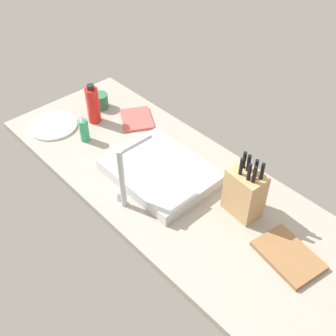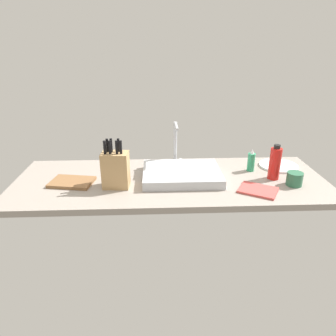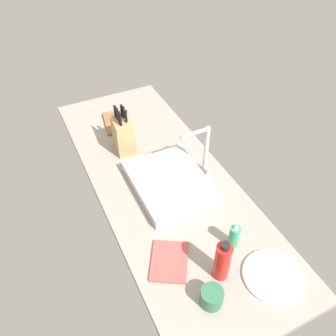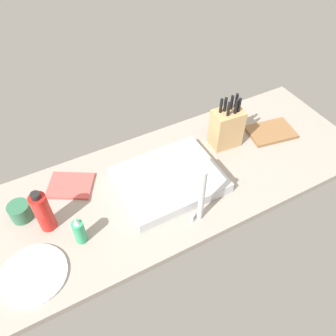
{
  "view_description": "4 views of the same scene",
  "coord_description": "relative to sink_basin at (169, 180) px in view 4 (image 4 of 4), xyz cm",
  "views": [
    {
      "loc": [
        -91.85,
        88.5,
        127.2
      ],
      "look_at": [
        3.82,
        -0.25,
        9.12
      ],
      "focal_mm": 44.04,
      "sensor_mm": 36.0,
      "label": 1
    },
    {
      "loc": [
        -8.84,
        -166.52,
        78.71
      ],
      "look_at": [
        -1.42,
        0.36,
        10.44
      ],
      "focal_mm": 33.33,
      "sensor_mm": 36.0,
      "label": 2
    },
    {
      "loc": [
        115.84,
        -52.16,
        130.63
      ],
      "look_at": [
        -0.73,
        4.38,
        8.53
      ],
      "focal_mm": 36.62,
      "sensor_mm": 36.0,
      "label": 3
    },
    {
      "loc": [
        53.47,
        88.06,
        120.69
      ],
      "look_at": [
        6.19,
        -0.3,
        11.86
      ],
      "focal_mm": 36.11,
      "sensor_mm": 36.0,
      "label": 4
    }
  ],
  "objects": [
    {
      "name": "countertop_slab",
      "position": [
        -6.71,
        -1.54,
        -4.38
      ],
      "size": [
        181.14,
        67.6,
        3.5
      ],
      "primitive_type": "cube",
      "color": "gray",
      "rests_on": "ground"
    },
    {
      "name": "coffee_mug",
      "position": [
        62.12,
        -12.71,
        1.18
      ],
      "size": [
        8.81,
        8.81,
        7.61
      ],
      "primitive_type": "cylinder",
      "color": "#2D6647",
      "rests_on": "countertop_slab"
    },
    {
      "name": "dinner_plate",
      "position": [
        64.04,
        15.25,
        -2.03
      ],
      "size": [
        24.39,
        24.39,
        1.2
      ],
      "primitive_type": "cylinder",
      "color": "white",
      "rests_on": "countertop_slab"
    },
    {
      "name": "knife_block",
      "position": [
        -37.14,
        -10.23,
        7.82
      ],
      "size": [
        14.98,
        10.94,
        27.21
      ],
      "rotation": [
        0.0,
        0.0,
        -0.08
      ],
      "color": "tan",
      "rests_on": "countertop_slab"
    },
    {
      "name": "faucet",
      "position": [
        -2.33,
        20.16,
        14.42
      ],
      "size": [
        5.5,
        16.28,
        28.36
      ],
      "color": "#B7BABF",
      "rests_on": "countertop_slab"
    },
    {
      "name": "dish_towel",
      "position": [
        39.71,
        -19.39,
        -2.03
      ],
      "size": [
        24.31,
        22.71,
        1.2
      ],
      "primitive_type": "cube",
      "rotation": [
        0.0,
        0.0,
        -0.53
      ],
      "color": "#CC4C47",
      "rests_on": "countertop_slab"
    },
    {
      "name": "sink_basin",
      "position": [
        0.0,
        0.0,
        0.0
      ],
      "size": [
        45.18,
        35.37,
        5.25
      ],
      "primitive_type": "cube",
      "color": "#B7BABF",
      "rests_on": "countertop_slab"
    },
    {
      "name": "cutting_board",
      "position": [
        -62.97,
        -5.15,
        -1.73
      ],
      "size": [
        25.83,
        19.84,
        1.8
      ],
      "primitive_type": "cube",
      "rotation": [
        0.0,
        0.0,
        -0.17
      ],
      "color": "brown",
      "rests_on": "countertop_slab"
    },
    {
      "name": "soap_bottle",
      "position": [
        43.87,
        9.31,
        3.51
      ],
      "size": [
        4.52,
        4.52,
        14.09
      ],
      "color": "#2D9966",
      "rests_on": "countertop_slab"
    },
    {
      "name": "water_bottle",
      "position": [
        53.66,
        -3.28,
        7.05
      ],
      "size": [
        6.56,
        6.56,
        20.83
      ],
      "color": "red",
      "rests_on": "countertop_slab"
    }
  ]
}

